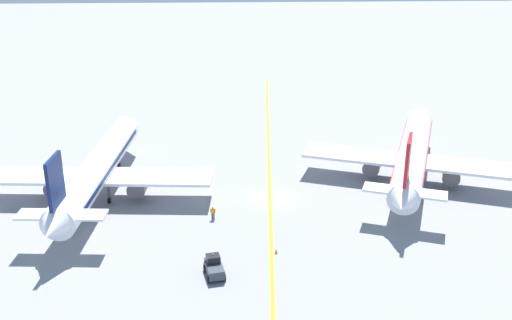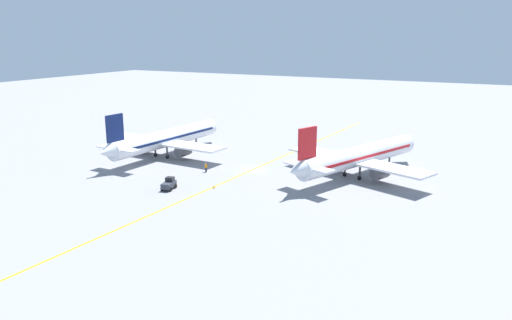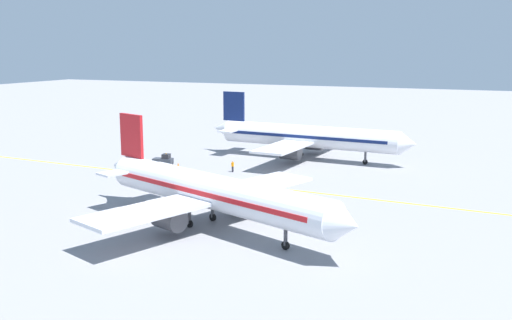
% 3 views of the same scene
% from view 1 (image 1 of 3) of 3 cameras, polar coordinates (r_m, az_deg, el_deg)
% --- Properties ---
extents(ground_plane, '(400.00, 400.00, 0.00)m').
position_cam_1_polar(ground_plane, '(73.70, 1.33, -3.71)').
color(ground_plane, gray).
extents(apron_yellow_centreline, '(7.37, 119.82, 0.01)m').
position_cam_1_polar(apron_yellow_centreline, '(73.70, 1.33, -3.71)').
color(apron_yellow_centreline, yellow).
rests_on(apron_yellow_centreline, ground).
extents(airplane_at_gate, '(28.30, 35.54, 10.60)m').
position_cam_1_polar(airplane_at_gate, '(75.03, -14.90, -0.91)').
color(airplane_at_gate, white).
rests_on(airplane_at_gate, ground).
extents(airplane_adjacent_stand, '(28.06, 34.31, 10.60)m').
position_cam_1_polar(airplane_adjacent_stand, '(79.80, 14.70, 0.47)').
color(airplane_adjacent_stand, silver).
rests_on(airplane_adjacent_stand, ground).
extents(baggage_tug_dark, '(2.25, 3.24, 2.11)m').
position_cam_1_polar(baggage_tug_dark, '(58.19, -4.01, -10.15)').
color(baggage_tug_dark, '#333842').
rests_on(baggage_tug_dark, ground).
extents(ground_crew_worker, '(0.57, 0.28, 1.68)m').
position_cam_1_polar(ground_crew_worker, '(68.40, -4.13, -5.02)').
color(ground_crew_worker, '#23232D').
rests_on(ground_crew_worker, ground).
extents(traffic_cone_near_nose, '(0.32, 0.32, 0.55)m').
position_cam_1_polar(traffic_cone_near_nose, '(60.25, -4.93, -9.68)').
color(traffic_cone_near_nose, orange).
rests_on(traffic_cone_near_nose, ground).
extents(traffic_cone_mid_apron, '(0.32, 0.32, 0.55)m').
position_cam_1_polar(traffic_cone_mid_apron, '(61.92, 1.94, -8.68)').
color(traffic_cone_mid_apron, orange).
rests_on(traffic_cone_mid_apron, ground).
extents(traffic_cone_by_wingtip, '(0.32, 0.32, 0.55)m').
position_cam_1_polar(traffic_cone_by_wingtip, '(60.03, -3.77, -9.77)').
color(traffic_cone_by_wingtip, orange).
rests_on(traffic_cone_by_wingtip, ground).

